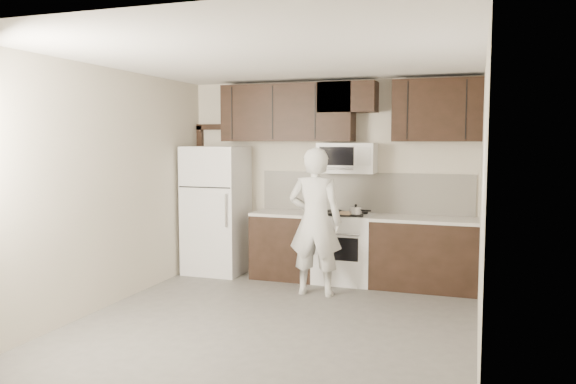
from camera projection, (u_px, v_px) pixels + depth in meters
The scene contains 14 objects.
floor at pixel (273, 324), 5.77m from camera, with size 4.50×4.50×0.00m, color #595654.
back_wall at pixel (329, 179), 7.77m from camera, with size 4.00×4.00×0.00m, color beige.
ceiling at pixel (272, 57), 5.52m from camera, with size 4.50×4.50×0.00m, color white.
counter_run at pixel (367, 249), 7.37m from camera, with size 2.95×0.64×0.91m.
stove at pixel (344, 248), 7.46m from camera, with size 0.76×0.66×0.94m.
backsplash at pixel (364, 192), 7.62m from camera, with size 2.90×0.02×0.54m, color silver.
upper_cabinets at pixel (341, 110), 7.45m from camera, with size 3.48×0.35×0.78m.
microwave at pixel (347, 158), 7.46m from camera, with size 0.76×0.42×0.40m.
refrigerator at pixel (216, 210), 7.97m from camera, with size 0.80×0.76×1.80m.
door_trim at pixel (203, 183), 8.36m from camera, with size 0.50×0.08×2.12m.
saucepan at pixel (356, 211), 7.22m from camera, with size 0.28×0.16×0.16m.
baking_tray at pixel (347, 215), 7.30m from camera, with size 0.40×0.30×0.02m, color black.
pizza at pixel (347, 213), 7.30m from camera, with size 0.27×0.27×0.02m, color beige.
person at pixel (315, 222), 6.81m from camera, with size 0.66×0.43×1.80m, color white.
Camera 1 is at (1.96, -5.27, 1.89)m, focal length 35.00 mm.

